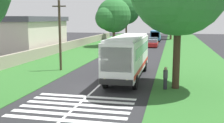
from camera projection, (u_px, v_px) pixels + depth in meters
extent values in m
plane|color=#262628|center=(95.00, 89.00, 21.03)|extent=(160.00, 160.00, 0.00)
cube|color=#2D6628|center=(67.00, 58.00, 37.23)|extent=(120.00, 8.00, 0.04)
cube|color=#2D6628|center=(194.00, 62.00, 33.78)|extent=(120.00, 8.00, 0.04)
cube|color=silver|center=(127.00, 60.00, 35.51)|extent=(110.00, 0.16, 0.01)
cube|color=white|center=(128.00, 55.00, 24.60)|extent=(11.00, 2.50, 2.90)
cube|color=slate|center=(129.00, 49.00, 24.81)|extent=(9.68, 2.54, 0.85)
cube|color=slate|center=(116.00, 60.00, 19.28)|extent=(0.08, 2.20, 1.74)
cube|color=red|center=(128.00, 66.00, 24.76)|extent=(10.78, 2.53, 0.36)
cube|color=white|center=(128.00, 37.00, 24.37)|extent=(10.56, 2.30, 0.18)
cube|color=black|center=(116.00, 82.00, 19.41)|extent=(0.16, 2.40, 0.40)
sphere|color=#F2EDCC|center=(105.00, 80.00, 19.61)|extent=(0.24, 0.24, 0.24)
sphere|color=#F2EDCC|center=(127.00, 81.00, 19.28)|extent=(0.24, 0.24, 0.24)
cylinder|color=black|center=(105.00, 81.00, 21.32)|extent=(1.10, 0.32, 1.10)
cylinder|color=black|center=(122.00, 65.00, 28.46)|extent=(1.10, 0.32, 1.10)
cylinder|color=black|center=(135.00, 82.00, 20.84)|extent=(1.10, 0.32, 1.10)
cylinder|color=black|center=(145.00, 66.00, 27.98)|extent=(1.10, 0.32, 1.10)
cube|color=silver|center=(61.00, 120.00, 14.59)|extent=(0.45, 6.80, 0.01)
cube|color=silver|center=(67.00, 114.00, 15.46)|extent=(0.45, 6.80, 0.01)
cube|color=silver|center=(73.00, 109.00, 16.33)|extent=(0.45, 6.80, 0.01)
cube|color=silver|center=(78.00, 105.00, 17.20)|extent=(0.45, 6.80, 0.01)
cube|color=silver|center=(83.00, 100.00, 18.07)|extent=(0.45, 6.80, 0.01)
cube|color=silver|center=(87.00, 97.00, 18.94)|extent=(0.45, 6.80, 0.01)
cube|color=#B7A893|center=(125.00, 49.00, 43.89)|extent=(4.30, 1.75, 0.70)
cube|color=slate|center=(124.00, 45.00, 43.70)|extent=(2.00, 1.61, 0.55)
cylinder|color=black|center=(118.00, 51.00, 42.78)|extent=(0.64, 0.22, 0.64)
cylinder|color=black|center=(121.00, 49.00, 45.39)|extent=(0.64, 0.22, 0.64)
cylinder|color=black|center=(128.00, 51.00, 42.46)|extent=(0.64, 0.22, 0.64)
cylinder|color=black|center=(131.00, 49.00, 45.06)|extent=(0.64, 0.22, 0.64)
cube|color=#B21E1E|center=(153.00, 44.00, 51.66)|extent=(4.30, 1.75, 0.70)
cube|color=slate|center=(153.00, 41.00, 51.47)|extent=(2.00, 1.61, 0.55)
cylinder|color=black|center=(148.00, 46.00, 50.55)|extent=(0.64, 0.22, 0.64)
cylinder|color=black|center=(149.00, 45.00, 53.16)|extent=(0.64, 0.22, 0.64)
cylinder|color=black|center=(157.00, 46.00, 50.23)|extent=(0.64, 0.22, 0.64)
cylinder|color=black|center=(158.00, 45.00, 52.83)|extent=(0.64, 0.22, 0.64)
cube|color=black|center=(153.00, 42.00, 57.04)|extent=(4.30, 1.75, 0.70)
cube|color=slate|center=(153.00, 39.00, 56.85)|extent=(2.00, 1.61, 0.55)
cylinder|color=black|center=(149.00, 43.00, 55.94)|extent=(0.64, 0.22, 0.64)
cylinder|color=black|center=(150.00, 42.00, 58.54)|extent=(0.64, 0.22, 0.64)
cylinder|color=black|center=(157.00, 43.00, 55.61)|extent=(0.64, 0.22, 0.64)
cylinder|color=black|center=(157.00, 42.00, 58.21)|extent=(0.64, 0.22, 0.64)
cube|color=teal|center=(156.00, 35.00, 63.81)|extent=(6.00, 2.10, 2.10)
cube|color=slate|center=(156.00, 33.00, 63.94)|extent=(5.04, 2.13, 0.70)
cube|color=slate|center=(155.00, 35.00, 60.91)|extent=(0.06, 1.76, 1.18)
cylinder|color=black|center=(151.00, 40.00, 62.34)|extent=(0.76, 0.24, 0.76)
cylinder|color=black|center=(152.00, 39.00, 66.01)|extent=(0.76, 0.24, 0.76)
cylinder|color=black|center=(159.00, 41.00, 61.94)|extent=(0.76, 0.24, 0.76)
cylinder|color=black|center=(160.00, 39.00, 65.61)|extent=(0.76, 0.24, 0.76)
cylinder|color=#3D2D1E|center=(126.00, 29.00, 70.49)|extent=(0.44, 0.44, 5.27)
sphere|color=#1E5623|center=(126.00, 11.00, 69.80)|extent=(6.74, 6.74, 6.74)
sphere|color=#1E5623|center=(128.00, 13.00, 71.83)|extent=(4.30, 4.30, 4.30)
sphere|color=#1E5623|center=(121.00, 13.00, 68.46)|extent=(4.60, 4.60, 4.60)
cylinder|color=brown|center=(114.00, 36.00, 52.74)|extent=(0.52, 0.52, 4.01)
sphere|color=#286B2D|center=(114.00, 15.00, 52.16)|extent=(6.45, 6.45, 6.45)
sphere|color=#286B2D|center=(116.00, 18.00, 54.10)|extent=(4.45, 4.45, 4.45)
sphere|color=#286B2D|center=(107.00, 18.00, 50.88)|extent=(4.31, 4.31, 4.31)
cylinder|color=#3D2D1E|center=(177.00, 52.00, 20.71)|extent=(0.53, 0.53, 5.59)
cylinder|color=#3D2D1E|center=(171.00, 25.00, 80.33)|extent=(0.39, 0.39, 6.71)
sphere|color=#286B2D|center=(171.00, 8.00, 79.58)|extent=(5.64, 5.64, 5.64)
sphere|color=#286B2D|center=(171.00, 9.00, 81.27)|extent=(3.42, 3.42, 3.42)
sphere|color=#286B2D|center=(168.00, 9.00, 78.46)|extent=(3.79, 3.79, 3.79)
cylinder|color=brown|center=(171.00, 28.00, 70.62)|extent=(0.52, 0.52, 5.59)
sphere|color=#337A38|center=(172.00, 11.00, 69.96)|extent=(5.36, 5.36, 5.36)
sphere|color=#337A38|center=(172.00, 13.00, 71.58)|extent=(3.57, 3.57, 3.57)
sphere|color=#337A38|center=(168.00, 13.00, 68.90)|extent=(2.99, 2.99, 2.99)
cylinder|color=#473828|center=(60.00, 36.00, 27.97)|extent=(0.24, 0.24, 7.04)
cube|color=#3D3326|center=(59.00, 6.00, 27.52)|extent=(0.12, 1.40, 0.12)
cube|color=#9E937F|center=(58.00, 48.00, 42.67)|extent=(70.00, 0.40, 1.37)
cube|color=beige|center=(23.00, 37.00, 42.87)|extent=(13.18, 9.25, 4.84)
cube|color=#4C4C56|center=(22.00, 19.00, 42.44)|extent=(13.78, 9.85, 0.73)
cylinder|color=#26262D|center=(165.00, 84.00, 20.73)|extent=(0.28, 0.28, 0.85)
cylinder|color=#3F3F47|center=(165.00, 74.00, 20.62)|extent=(0.34, 0.34, 0.60)
sphere|color=tan|center=(166.00, 69.00, 20.56)|extent=(0.24, 0.24, 0.24)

